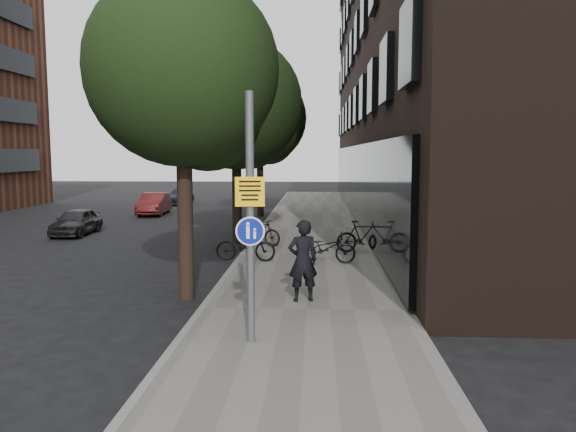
# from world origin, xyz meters

# --- Properties ---
(ground) EXTENTS (120.00, 120.00, 0.00)m
(ground) POSITION_xyz_m (0.00, 0.00, 0.00)
(ground) COLOR black
(ground) RESTS_ON ground
(sidewalk) EXTENTS (4.50, 60.00, 0.12)m
(sidewalk) POSITION_xyz_m (0.25, 10.00, 0.06)
(sidewalk) COLOR slate
(sidewalk) RESTS_ON ground
(curb_edge) EXTENTS (0.15, 60.00, 0.13)m
(curb_edge) POSITION_xyz_m (-2.00, 10.00, 0.07)
(curb_edge) COLOR slate
(curb_edge) RESTS_ON ground
(building_right_dark_brick) EXTENTS (12.00, 40.00, 18.00)m
(building_right_dark_brick) POSITION_xyz_m (8.50, 22.00, 9.00)
(building_right_dark_brick) COLOR black
(building_right_dark_brick) RESTS_ON ground
(street_tree_near) EXTENTS (4.40, 4.40, 7.50)m
(street_tree_near) POSITION_xyz_m (-2.53, 4.64, 5.11)
(street_tree_near) COLOR black
(street_tree_near) RESTS_ON ground
(street_tree_mid) EXTENTS (5.00, 5.00, 7.80)m
(street_tree_mid) POSITION_xyz_m (-2.53, 13.14, 5.11)
(street_tree_mid) COLOR black
(street_tree_mid) RESTS_ON ground
(street_tree_far) EXTENTS (5.00, 5.00, 7.80)m
(street_tree_far) POSITION_xyz_m (-2.53, 22.14, 5.11)
(street_tree_far) COLOR black
(street_tree_far) RESTS_ON ground
(signpost) EXTENTS (0.50, 0.14, 4.34)m
(signpost) POSITION_xyz_m (-0.69, 1.20, 2.31)
(signpost) COLOR #595B5E
(signpost) RESTS_ON sidewalk
(pedestrian) EXTENTS (0.76, 0.60, 1.84)m
(pedestrian) POSITION_xyz_m (0.15, 4.00, 1.04)
(pedestrian) COLOR black
(pedestrian) RESTS_ON sidewalk
(parked_bike_facade_near) EXTENTS (1.81, 0.68, 0.94)m
(parked_bike_facade_near) POSITION_xyz_m (0.73, 8.36, 0.59)
(parked_bike_facade_near) COLOR black
(parked_bike_facade_near) RESTS_ON sidewalk
(parked_bike_facade_far) EXTENTS (1.83, 0.76, 1.07)m
(parked_bike_facade_far) POSITION_xyz_m (2.00, 10.36, 0.65)
(parked_bike_facade_far) COLOR black
(parked_bike_facade_far) RESTS_ON sidewalk
(parked_bike_curb_near) EXTENTS (1.86, 0.72, 0.97)m
(parked_bike_curb_near) POSITION_xyz_m (-1.72, 8.60, 0.60)
(parked_bike_curb_near) COLOR black
(parked_bike_curb_near) RESTS_ON sidewalk
(parked_bike_curb_far) EXTENTS (1.67, 1.02, 0.97)m
(parked_bike_curb_far) POSITION_xyz_m (-1.57, 11.52, 0.60)
(parked_bike_curb_far) COLOR black
(parked_bike_curb_far) RESTS_ON sidewalk
(parked_car_near) EXTENTS (1.39, 3.31, 1.12)m
(parked_car_near) POSITION_xyz_m (-9.66, 14.67, 0.56)
(parked_car_near) COLOR black
(parked_car_near) RESTS_ON ground
(parked_car_mid) EXTENTS (1.49, 3.77, 1.22)m
(parked_car_mid) POSITION_xyz_m (-8.63, 22.56, 0.61)
(parked_car_mid) COLOR maroon
(parked_car_mid) RESTS_ON ground
(parked_car_far) EXTENTS (1.70, 3.73, 1.06)m
(parked_car_far) POSITION_xyz_m (-8.82, 29.34, 0.53)
(parked_car_far) COLOR black
(parked_car_far) RESTS_ON ground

